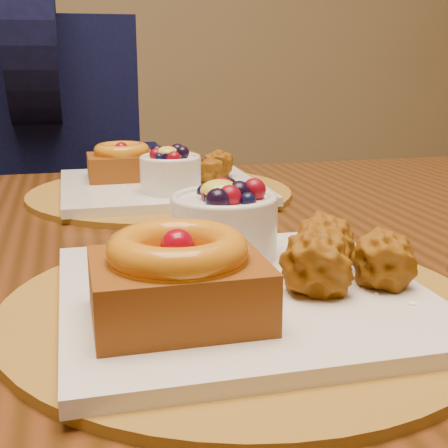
{
  "coord_description": "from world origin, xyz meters",
  "views": [
    {
      "loc": [
        -0.06,
        -0.67,
        0.95
      ],
      "look_at": [
        0.06,
        -0.18,
        0.81
      ],
      "focal_mm": 50.0,
      "sensor_mm": 36.0,
      "label": 1
    }
  ],
  "objects_px": {
    "place_setting_far": "(159,182)",
    "diner": "(39,108)",
    "chair_far": "(64,245)",
    "dining_table": "(190,300)",
    "place_setting_near": "(236,275)"
  },
  "relations": [
    {
      "from": "place_setting_far",
      "to": "diner",
      "type": "height_order",
      "value": "diner"
    },
    {
      "from": "diner",
      "to": "place_setting_far",
      "type": "bearing_deg",
      "value": -85.39
    },
    {
      "from": "chair_far",
      "to": "diner",
      "type": "distance_m",
      "value": 0.34
    },
    {
      "from": "dining_table",
      "to": "diner",
      "type": "relative_size",
      "value": 2.01
    },
    {
      "from": "place_setting_near",
      "to": "place_setting_far",
      "type": "xyz_separation_m",
      "value": [
        0.0,
        0.43,
        -0.01
      ]
    },
    {
      "from": "dining_table",
      "to": "chair_far",
      "type": "relative_size",
      "value": 1.69
    },
    {
      "from": "place_setting_near",
      "to": "diner",
      "type": "distance_m",
      "value": 0.93
    },
    {
      "from": "place_setting_near",
      "to": "diner",
      "type": "relative_size",
      "value": 0.48
    },
    {
      "from": "chair_far",
      "to": "diner",
      "type": "bearing_deg",
      "value": -133.85
    },
    {
      "from": "place_setting_far",
      "to": "dining_table",
      "type": "bearing_deg",
      "value": -89.44
    },
    {
      "from": "place_setting_far",
      "to": "chair_far",
      "type": "distance_m",
      "value": 0.64
    },
    {
      "from": "place_setting_near",
      "to": "place_setting_far",
      "type": "bearing_deg",
      "value": 89.83
    },
    {
      "from": "dining_table",
      "to": "place_setting_far",
      "type": "distance_m",
      "value": 0.24
    },
    {
      "from": "dining_table",
      "to": "diner",
      "type": "bearing_deg",
      "value": 104.52
    },
    {
      "from": "dining_table",
      "to": "chair_far",
      "type": "bearing_deg",
      "value": 100.9
    }
  ]
}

